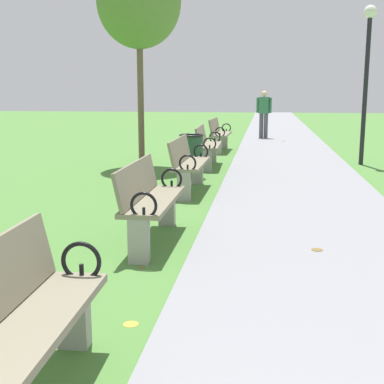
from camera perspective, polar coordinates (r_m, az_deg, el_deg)
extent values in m
cube|color=gray|center=(17.46, 9.84, 5.48)|extent=(2.64, 44.00, 0.02)
cube|color=gray|center=(2.89, -17.92, -14.18)|extent=(0.49, 1.61, 0.05)
cube|color=#99968E|center=(3.62, -12.81, -12.96)|extent=(0.20, 0.13, 0.45)
torus|color=black|center=(3.49, -12.03, -7.43)|extent=(0.27, 0.04, 0.27)
cylinder|color=black|center=(3.51, -11.97, -8.67)|extent=(0.03, 0.03, 0.12)
cube|color=gray|center=(5.80, -4.15, -0.94)|extent=(0.44, 1.60, 0.05)
cube|color=gray|center=(5.80, -6.02, 1.29)|extent=(0.12, 1.60, 0.40)
cube|color=#99968E|center=(5.16, -5.83, -5.36)|extent=(0.20, 0.12, 0.45)
cube|color=#99968E|center=(6.56, -2.77, -1.73)|extent=(0.20, 0.12, 0.45)
torus|color=black|center=(5.04, -5.30, -1.47)|extent=(0.27, 0.03, 0.27)
cylinder|color=black|center=(5.05, -5.29, -2.36)|extent=(0.03, 0.03, 0.12)
torus|color=black|center=(6.50, -2.25, 1.43)|extent=(0.27, 0.03, 0.27)
cylinder|color=black|center=(6.51, -2.24, 0.73)|extent=(0.03, 0.03, 0.12)
cube|color=gray|center=(8.65, -0.08, 3.10)|extent=(0.46, 1.60, 0.05)
cube|color=gray|center=(8.65, -1.33, 4.60)|extent=(0.14, 1.60, 0.40)
cube|color=#99968E|center=(7.96, -0.88, 0.58)|extent=(0.20, 0.12, 0.45)
cube|color=#99968E|center=(9.41, 0.59, 2.22)|extent=(0.20, 0.12, 0.45)
torus|color=black|center=(7.88, -0.48, 3.15)|extent=(0.27, 0.03, 0.27)
cylinder|color=black|center=(7.89, -0.48, 2.58)|extent=(0.03, 0.03, 0.12)
torus|color=black|center=(9.37, 0.98, 4.43)|extent=(0.27, 0.03, 0.27)
cylinder|color=black|center=(9.38, 0.98, 3.95)|extent=(0.03, 0.03, 0.12)
cube|color=gray|center=(11.50, 1.95, 5.10)|extent=(0.48, 1.61, 0.05)
cube|color=gray|center=(11.50, 1.00, 6.23)|extent=(0.16, 1.60, 0.40)
cube|color=#99968E|center=(10.80, 1.63, 3.37)|extent=(0.20, 0.13, 0.45)
cube|color=#99968E|center=(12.26, 2.21, 4.30)|extent=(0.20, 0.13, 0.45)
torus|color=black|center=(10.73, 1.95, 5.29)|extent=(0.27, 0.04, 0.27)
cylinder|color=black|center=(10.74, 1.95, 4.86)|extent=(0.03, 0.03, 0.12)
torus|color=black|center=(12.24, 2.51, 6.01)|extent=(0.27, 0.04, 0.27)
cylinder|color=black|center=(12.25, 2.51, 5.63)|extent=(0.03, 0.03, 0.12)
cube|color=gray|center=(14.46, 3.20, 6.33)|extent=(0.50, 1.61, 0.05)
cube|color=gray|center=(14.47, 2.46, 7.24)|extent=(0.18, 1.60, 0.40)
cube|color=#99968E|center=(13.75, 2.82, 5.04)|extent=(0.20, 0.13, 0.45)
cube|color=#99968E|center=(15.22, 3.53, 5.62)|extent=(0.20, 0.13, 0.45)
torus|color=black|center=(13.69, 3.08, 6.55)|extent=(0.27, 0.04, 0.27)
cylinder|color=black|center=(13.70, 3.07, 6.21)|extent=(0.03, 0.03, 0.12)
torus|color=black|center=(15.20, 3.78, 7.00)|extent=(0.27, 0.04, 0.27)
cylinder|color=black|center=(15.21, 3.77, 6.70)|extent=(0.03, 0.03, 0.12)
cylinder|color=brown|center=(11.70, -5.63, 9.94)|extent=(0.14, 0.14, 2.90)
ellipsoid|color=#5B8438|center=(11.84, -5.83, 20.06)|extent=(1.80, 1.80, 1.98)
cylinder|color=#4C4C56|center=(18.41, 8.07, 7.18)|extent=(0.14, 0.14, 0.85)
cylinder|color=#4C4C56|center=(18.44, 7.58, 7.20)|extent=(0.14, 0.14, 0.85)
cube|color=#33724C|center=(18.39, 7.88, 9.38)|extent=(0.37, 0.27, 0.56)
sphere|color=beige|center=(18.39, 7.92, 10.60)|extent=(0.20, 0.20, 0.20)
cylinder|color=#33724C|center=(18.36, 8.57, 9.36)|extent=(0.09, 0.09, 0.52)
cylinder|color=#33724C|center=(18.43, 7.20, 9.40)|extent=(0.09, 0.09, 0.52)
cylinder|color=#234C2D|center=(10.12, -0.05, 3.85)|extent=(0.44, 0.44, 0.80)
torus|color=black|center=(10.07, -0.05, 6.22)|extent=(0.48, 0.48, 0.04)
cylinder|color=black|center=(12.42, 18.41, 10.20)|extent=(0.10, 0.10, 3.20)
sphere|color=white|center=(12.53, 18.92, 18.17)|extent=(0.28, 0.28, 0.28)
cylinder|color=brown|center=(5.69, 13.51, -6.15)|extent=(0.14, 0.14, 0.00)
cylinder|color=brown|center=(17.37, 9.98, 5.49)|extent=(0.17, 0.17, 0.00)
cylinder|color=brown|center=(5.10, -5.53, -8.19)|extent=(0.08, 0.08, 0.00)
cylinder|color=#AD6B23|center=(10.93, -4.87, 2.26)|extent=(0.10, 0.10, 0.00)
cylinder|color=gold|center=(3.95, -6.70, -14.13)|extent=(0.15, 0.15, 0.00)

